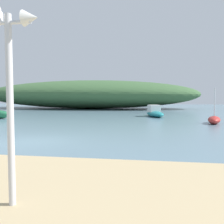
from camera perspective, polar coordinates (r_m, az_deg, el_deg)
The scene contains 4 objects.
ground_plane at distance 12.58m, azimuth -17.82°, elevation -6.39°, with size 120.00×120.00×0.00m, color slate.
distant_hill at distance 45.51m, azimuth -5.47°, elevation 3.99°, with size 39.17×14.85×5.00m, color #3D6038.
motorboat_centre_water at distance 26.92m, azimuth 9.69°, elevation -0.10°, with size 2.44×4.37×1.23m.
sailboat_east_reach at distance 21.27m, azimuth 22.20°, elevation -1.62°, with size 1.46×2.61×2.82m.
Camera 1 is at (5.64, -11.04, 2.13)m, focal length 40.22 mm.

